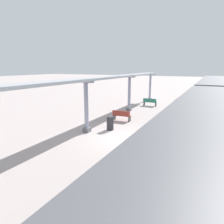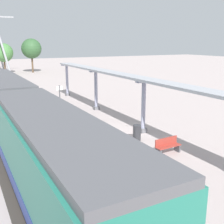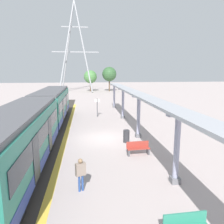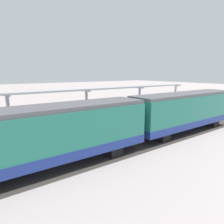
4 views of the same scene
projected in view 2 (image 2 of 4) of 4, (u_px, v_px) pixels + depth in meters
The scene contains 15 objects.
ground_plane at pixel (104, 139), 17.55m from camera, with size 176.00×176.00×0.00m, color #B1A19E.
tactile_edge_strip at pixel (56, 147), 16.13m from camera, with size 0.38×37.67×0.01m, color yellow.
trackbed at pixel (24, 153), 15.31m from camera, with size 3.20×49.67×0.01m, color #38332D.
train_near_carriage at pixel (53, 160), 9.93m from camera, with size 2.65×11.57×3.48m.
train_far_carriage at pixel (4, 99), 20.33m from camera, with size 2.65×11.57×3.48m.
canopy_pillar_third at pixel (143, 107), 18.39m from camera, with size 1.10×0.44×3.46m.
canopy_pillar_fourth at pixel (96, 90), 24.64m from camera, with size 1.10×0.44×3.46m.
canopy_pillar_fifth at pixel (67, 80), 31.06m from camera, with size 1.10×0.44×3.46m.
canopy_beam at pixel (143, 79), 18.03m from camera, with size 1.20×30.26×0.16m, color #A8AAB2.
bench_near_end at pixel (167, 146), 15.14m from camera, with size 1.52×0.52×0.86m.
trash_bin at pixel (137, 133), 17.18m from camera, with size 0.48×0.48×0.96m, color #2F2F33.
platform_info_sign at pixel (60, 95), 24.57m from camera, with size 0.56×0.10×2.20m.
passenger_waiting_near_edge at pixel (159, 185), 9.93m from camera, with size 0.50×0.36×1.57m.
tree_left_background at pixel (31, 49), 53.93m from camera, with size 3.77×3.77×6.46m.
tree_right_background at pixel (4, 53), 52.44m from camera, with size 3.45×3.45×5.60m.
Camera 2 is at (-7.43, -14.88, 5.87)m, focal length 45.28 mm.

